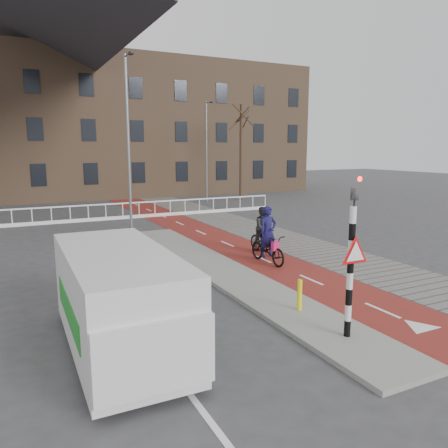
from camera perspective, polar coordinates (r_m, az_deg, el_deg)
name	(u,v)px	position (r m, az deg, el deg)	size (l,w,h in m)	color
ground	(312,307)	(12.10, 11.44, -10.64)	(120.00, 120.00, 0.00)	#38383A
bike_lane	(209,236)	(21.16, -1.99, -1.57)	(2.50, 60.00, 0.01)	maroon
sidewalk	(259,231)	(22.44, 4.54, -0.93)	(3.00, 60.00, 0.01)	slate
curb_island	(223,271)	(14.96, -0.16, -6.19)	(1.80, 16.00, 0.12)	gray
traffic_signal	(352,254)	(9.68, 16.35, -3.73)	(0.80, 0.80, 3.68)	black
bollard	(300,295)	(11.40, 9.85, -9.11)	(0.12, 0.12, 0.80)	yellow
cyclist_near	(268,244)	(16.13, 5.74, -2.65)	(0.80, 2.07, 2.11)	black
cyclist_far	(263,234)	(17.59, 5.14, -1.33)	(0.85, 1.78, 1.89)	black
van	(119,299)	(9.42, -13.58, -9.48)	(2.05, 4.97, 2.13)	silver
railing	(52,219)	(26.27, -21.59, 0.65)	(28.00, 0.10, 0.99)	silver
townhouse_row	(54,105)	(41.26, -21.31, 14.24)	(46.00, 10.00, 15.90)	#7F6047
tree_right	(241,153)	(35.79, 2.24, 9.27)	(0.23, 0.23, 7.66)	#2E2114
streetlight_near	(129,152)	(19.62, -12.35, 9.19)	(0.12, 0.12, 8.09)	slate
streetlight_right	(207,153)	(34.06, -2.30, 9.27)	(0.12, 0.12, 7.70)	slate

